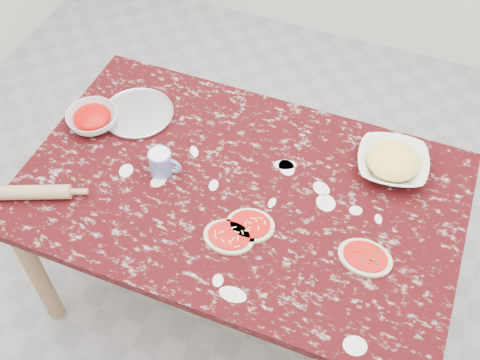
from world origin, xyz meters
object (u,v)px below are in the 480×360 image
pizza_tray (138,114)px  cheese_bowl (392,164)px  worktable (240,202)px  flour_mug (161,162)px  rolling_pin (34,192)px  sauce_bowl (93,119)px

pizza_tray → cheese_bowl: size_ratio=1.09×
worktable → cheese_bowl: size_ratio=6.11×
cheese_bowl → flour_mug: flour_mug is taller
rolling_pin → sauce_bowl: bearing=88.6°
cheese_bowl → rolling_pin: size_ratio=0.98×
worktable → pizza_tray: size_ratio=5.61×
sauce_bowl → cheese_bowl: cheese_bowl is taller
sauce_bowl → rolling_pin: sauce_bowl is taller
worktable → rolling_pin: 0.75m
flour_mug → pizza_tray: bearing=134.4°
worktable → flour_mug: 0.33m
cheese_bowl → rolling_pin: bearing=-152.6°
cheese_bowl → worktable: bearing=-149.0°
pizza_tray → sauce_bowl: (-0.14, -0.12, 0.03)m
rolling_pin → worktable: bearing=24.7°
pizza_tray → rolling_pin: bearing=-106.1°
cheese_bowl → flour_mug: (-0.79, -0.33, 0.02)m
pizza_tray → sauce_bowl: bearing=-140.0°
sauce_bowl → rolling_pin: 0.40m
pizza_tray → flour_mug: size_ratio=2.25×
worktable → flour_mug: (-0.30, -0.03, 0.13)m
pizza_tray → cheese_bowl: bearing=5.3°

